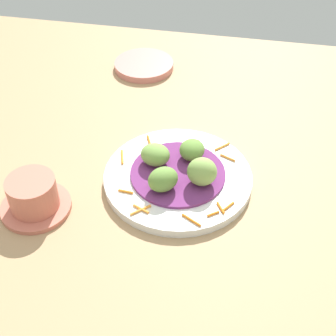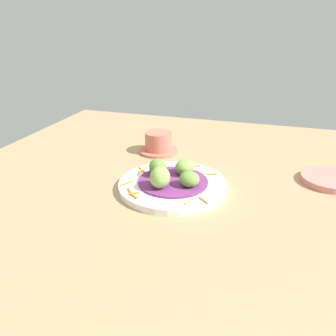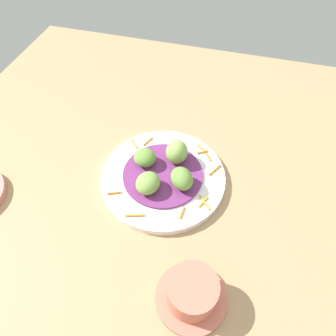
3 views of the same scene
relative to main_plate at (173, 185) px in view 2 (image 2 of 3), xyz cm
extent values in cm
cube|color=tan|center=(4.18, 1.70, -1.77)|extent=(110.00, 110.00, 2.00)
cylinder|color=white|center=(0.00, 0.00, 0.00)|extent=(24.82, 24.82, 1.53)
cylinder|color=#702D6B|center=(0.00, 0.00, 1.03)|extent=(15.91, 15.91, 0.52)
cylinder|color=orange|center=(-9.02, 5.90, 0.97)|extent=(1.81, 2.33, 0.40)
cylinder|color=orange|center=(10.23, -2.30, 0.97)|extent=(1.43, 3.45, 0.40)
cylinder|color=orange|center=(4.57, 9.21, 0.97)|extent=(2.89, 2.73, 0.40)
cylinder|color=orange|center=(-7.88, 6.39, 0.97)|extent=(1.59, 2.27, 0.40)
cylinder|color=orange|center=(-6.90, 7.85, 0.97)|extent=(1.84, 1.52, 0.40)
cylinder|color=orange|center=(6.69, -7.67, 0.97)|extent=(1.39, 2.55, 0.40)
cylinder|color=orange|center=(4.65, 8.98, 0.97)|extent=(2.81, 1.53, 0.40)
cylinder|color=orange|center=(-3.85, 9.76, 0.97)|extent=(3.28, 2.08, 0.40)
cylinder|color=orange|center=(7.47, 5.75, 0.97)|extent=(2.50, 0.62, 0.40)
cylinder|color=orange|center=(-7.77, -5.65, 0.97)|extent=(2.82, 1.54, 0.40)
cylinder|color=orange|center=(-6.48, -8.43, 0.97)|extent=(2.49, 2.52, 0.40)
ellipsoid|color=olive|center=(-1.66, -4.18, 2.97)|extent=(5.35, 5.55, 3.37)
ellipsoid|color=#759E47|center=(4.18, -1.66, 3.05)|extent=(5.72, 5.30, 3.52)
ellipsoid|color=olive|center=(1.66, 4.18, 3.25)|extent=(6.41, 6.31, 3.93)
ellipsoid|color=#84A851|center=(-4.18, 1.66, 3.68)|extent=(5.06, 4.64, 4.80)
cylinder|color=tan|center=(13.96, -34.70, -0.02)|extent=(13.20, 13.20, 1.48)
cylinder|color=#C66B56|center=(21.01, 10.53, -0.37)|extent=(11.21, 11.21, 0.80)
cylinder|color=#C66B56|center=(21.01, 10.53, 2.67)|extent=(7.68, 7.68, 5.27)
camera|label=1|loc=(-9.74, 58.37, 56.16)|focal=51.89mm
camera|label=2|loc=(-66.61, -19.27, 34.93)|focal=36.29mm
camera|label=3|loc=(35.68, 10.89, 49.79)|focal=33.16mm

